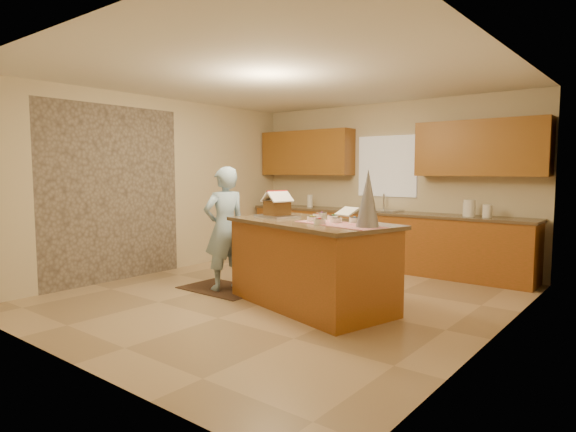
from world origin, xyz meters
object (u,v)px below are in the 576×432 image
object	(u,v)px
gingerbread_house	(277,206)
tinsel_tree	(368,198)
island_base	(311,265)
boy	(225,228)

from	to	relation	value
gingerbread_house	tinsel_tree	bearing A→B (deg)	-10.70
island_base	boy	world-z (taller)	boy
gingerbread_house	boy	bearing A→B (deg)	-165.98
island_base	gingerbread_house	xyz separation A→B (m)	(-0.59, 0.10, 0.66)
tinsel_tree	boy	world-z (taller)	boy
island_base	tinsel_tree	distance (m)	1.18
island_base	boy	bearing A→B (deg)	-161.42
island_base	boy	xyz separation A→B (m)	(-1.34, -0.08, 0.34)
tinsel_tree	gingerbread_house	size ratio (longest dim) A/B	1.61
gingerbread_house	island_base	bearing A→B (deg)	-9.81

